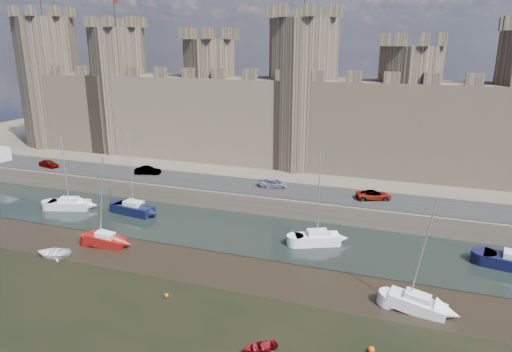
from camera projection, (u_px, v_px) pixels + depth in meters
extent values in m
cube|color=black|center=(235.00, 231.00, 55.23)|extent=(160.00, 12.00, 0.08)
cube|color=#4C443A|center=(305.00, 155.00, 87.47)|extent=(160.00, 60.00, 2.50)
cube|color=black|center=(261.00, 188.00, 63.57)|extent=(160.00, 7.00, 0.10)
cube|color=#42382B|center=(289.00, 122.00, 74.29)|extent=(100.00, 9.00, 14.00)
cylinder|color=#42382B|center=(50.00, 83.00, 88.22)|extent=(11.00, 11.00, 24.00)
cylinder|color=black|center=(40.00, 3.00, 84.15)|extent=(0.10, 0.10, 5.00)
cylinder|color=#42382B|center=(121.00, 91.00, 83.39)|extent=(10.00, 10.00, 22.00)
cylinder|color=black|center=(114.00, 13.00, 79.60)|extent=(0.10, 0.10, 5.00)
cube|color=maroon|center=(116.00, 2.00, 78.94)|extent=(1.00, 0.03, 0.60)
cylinder|color=#42382B|center=(210.00, 100.00, 77.92)|extent=(9.00, 9.00, 20.00)
cylinder|color=#42382B|center=(302.00, 95.00, 72.39)|extent=(11.00, 11.00, 23.00)
cylinder|color=black|center=(304.00, 1.00, 68.46)|extent=(0.10, 0.10, 5.00)
cylinder|color=#42382B|center=(406.00, 112.00, 67.84)|extent=(9.00, 9.00, 19.00)
imported|color=gray|center=(49.00, 164.00, 73.83)|extent=(3.93, 2.24, 1.26)
imported|color=gray|center=(148.00, 171.00, 69.81)|extent=(4.10, 2.28, 1.28)
imported|color=gray|center=(274.00, 184.00, 63.42)|extent=(4.38, 2.29, 1.21)
imported|color=gray|center=(374.00, 195.00, 58.61)|extent=(4.88, 3.41, 1.24)
cube|color=silver|center=(69.00, 205.00, 62.34)|extent=(5.80, 3.61, 1.10)
cube|color=silver|center=(69.00, 199.00, 62.12)|extent=(2.74, 2.12, 0.50)
cylinder|color=silver|center=(65.00, 169.00, 60.92)|extent=(0.14, 0.14, 9.03)
cube|color=black|center=(134.00, 210.00, 60.47)|extent=(5.81, 2.87, 1.22)
cube|color=silver|center=(133.00, 203.00, 60.22)|extent=(2.65, 1.82, 0.55)
cylinder|color=silver|center=(131.00, 169.00, 58.90)|extent=(0.14, 0.14, 9.97)
cube|color=white|center=(317.00, 239.00, 51.33)|extent=(5.34, 3.87, 1.17)
cube|color=silver|center=(317.00, 232.00, 51.09)|extent=(2.58, 2.17, 0.53)
cylinder|color=silver|center=(319.00, 194.00, 49.82)|extent=(0.14, 0.14, 9.60)
cube|color=maroon|center=(106.00, 241.00, 51.10)|extent=(4.61, 2.23, 1.13)
cube|color=silver|center=(105.00, 234.00, 50.87)|extent=(2.10, 1.43, 0.51)
cylinder|color=silver|center=(101.00, 197.00, 49.64)|extent=(0.14, 0.14, 9.25)
cube|color=white|center=(417.00, 305.00, 38.67)|extent=(4.94, 2.43, 1.11)
cube|color=silver|center=(418.00, 297.00, 38.44)|extent=(2.25, 1.55, 0.51)
cylinder|color=silver|center=(423.00, 250.00, 37.23)|extent=(0.14, 0.14, 9.12)
imported|color=maroon|center=(259.00, 347.00, 33.74)|extent=(3.38, 3.21, 0.57)
imported|color=white|center=(53.00, 253.00, 48.59)|extent=(4.09, 3.29, 0.75)
sphere|color=#CE4F09|center=(166.00, 295.00, 40.82)|extent=(0.39, 0.39, 0.39)
sphere|color=#DD4809|center=(371.00, 350.00, 33.52)|extent=(0.50, 0.50, 0.50)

